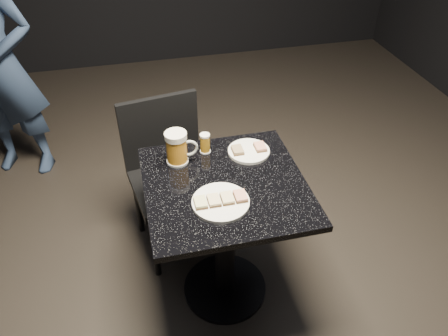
% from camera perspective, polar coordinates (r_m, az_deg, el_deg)
% --- Properties ---
extents(floor, '(6.00, 6.00, 0.00)m').
position_cam_1_polar(floor, '(2.45, 0.11, -15.49)').
color(floor, black).
rests_on(floor, ground).
extents(plate_large, '(0.24, 0.24, 0.01)m').
position_cam_1_polar(plate_large, '(1.80, -0.44, -4.49)').
color(plate_large, white).
rests_on(plate_large, table).
extents(plate_small, '(0.20, 0.20, 0.01)m').
position_cam_1_polar(plate_small, '(2.08, 3.25, 2.20)').
color(plate_small, white).
rests_on(plate_small, table).
extents(table, '(0.70, 0.70, 0.75)m').
position_cam_1_polar(table, '(2.07, 0.13, -7.15)').
color(table, black).
rests_on(table, floor).
extents(beer_mug, '(0.15, 0.10, 0.16)m').
position_cam_1_polar(beer_mug, '(1.99, -6.12, 2.67)').
color(beer_mug, silver).
rests_on(beer_mug, table).
extents(beer_tumbler, '(0.05, 0.05, 0.10)m').
position_cam_1_polar(beer_tumbler, '(2.06, -2.49, 3.25)').
color(beer_tumbler, white).
rests_on(beer_tumbler, table).
extents(chair, '(0.49, 0.49, 0.88)m').
position_cam_1_polar(chair, '(2.39, -7.17, -0.19)').
color(chair, black).
rests_on(chair, floor).
extents(canapes_on_plate_large, '(0.22, 0.07, 0.02)m').
position_cam_1_polar(canapes_on_plate_large, '(1.79, -0.44, -4.10)').
color(canapes_on_plate_large, '#4C3521').
rests_on(canapes_on_plate_large, plate_large).
extents(canapes_on_plate_small, '(0.16, 0.07, 0.02)m').
position_cam_1_polar(canapes_on_plate_small, '(2.07, 3.27, 2.57)').
color(canapes_on_plate_small, '#4C3521').
rests_on(canapes_on_plate_small, plate_small).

